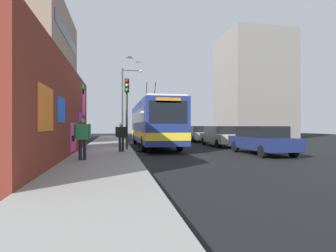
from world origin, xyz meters
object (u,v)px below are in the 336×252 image
(parked_car_champagne, at_px, (220,136))
(street_lamp, at_px, (125,100))
(traffic_light, at_px, (127,102))
(city_bus, at_px, (153,122))
(pedestrian_near_wall, at_px, (82,136))
(pedestrian_at_curb, at_px, (121,135))
(parked_car_navy, at_px, (261,139))
(parked_car_silver, at_px, (197,133))
(parked_car_black, at_px, (183,132))

(parked_car_champagne, xyz_separation_m, street_lamp, (4.72, 7.23, 3.15))
(traffic_light, height_order, street_lamp, street_lamp)
(city_bus, bearing_deg, pedestrian_near_wall, 153.92)
(city_bus, distance_m, pedestrian_at_curb, 5.71)
(parked_car_navy, relative_size, pedestrian_at_curb, 2.95)
(pedestrian_at_curb, bearing_deg, parked_car_silver, -36.16)
(parked_car_black, bearing_deg, city_bus, 155.09)
(parked_car_champagne, bearing_deg, parked_car_black, 0.00)
(traffic_light, bearing_deg, parked_car_black, -26.51)
(city_bus, relative_size, parked_car_black, 2.71)
(pedestrian_at_curb, height_order, pedestrian_near_wall, pedestrian_near_wall)
(parked_car_navy, bearing_deg, parked_car_black, 0.00)
(city_bus, relative_size, parked_car_champagne, 2.50)
(parked_car_navy, relative_size, parked_car_silver, 1.03)
(city_bus, xyz_separation_m, street_lamp, (4.27, 2.03, 2.12))
(parked_car_black, bearing_deg, parked_car_silver, -180.00)
(city_bus, relative_size, traffic_light, 2.77)
(parked_car_black, distance_m, street_lamp, 10.50)
(parked_car_champagne, height_order, parked_car_black, same)
(parked_car_navy, xyz_separation_m, parked_car_silver, (12.15, 0.00, -0.00))
(parked_car_navy, xyz_separation_m, parked_car_champagne, (6.20, 0.00, -0.00))
(parked_car_champagne, distance_m, parked_car_black, 11.65)
(parked_car_silver, bearing_deg, pedestrian_at_curb, 143.84)
(city_bus, height_order, parked_car_silver, city_bus)
(traffic_light, bearing_deg, pedestrian_at_curb, 166.52)
(city_bus, bearing_deg, street_lamp, 25.45)
(parked_car_black, relative_size, pedestrian_near_wall, 2.56)
(parked_car_black, relative_size, traffic_light, 1.02)
(pedestrian_at_curb, bearing_deg, street_lamp, -2.95)
(parked_car_navy, height_order, parked_car_silver, same)
(city_bus, xyz_separation_m, parked_car_navy, (-6.65, -5.20, -1.03))
(parked_car_champagne, xyz_separation_m, parked_car_silver, (5.95, -0.00, -0.00))
(parked_car_champagne, bearing_deg, traffic_light, 112.77)
(pedestrian_near_wall, xyz_separation_m, traffic_light, (5.08, -2.07, 1.91))
(parked_car_black, relative_size, pedestrian_at_curb, 2.79)
(pedestrian_at_curb, bearing_deg, parked_car_champagne, -59.14)
(city_bus, distance_m, pedestrian_near_wall, 9.62)
(parked_car_champagne, height_order, street_lamp, street_lamp)
(parked_car_navy, relative_size, traffic_light, 1.08)
(parked_car_champagne, relative_size, parked_car_black, 1.08)
(parked_car_champagne, bearing_deg, pedestrian_at_curb, 120.86)
(parked_car_navy, distance_m, parked_car_silver, 12.15)
(parked_car_silver, xyz_separation_m, pedestrian_at_curb, (-10.56, 7.72, 0.25))
(traffic_light, relative_size, street_lamp, 0.66)
(parked_car_navy, xyz_separation_m, traffic_light, (3.12, 7.35, 2.26))
(traffic_light, bearing_deg, pedestrian_near_wall, 157.85)
(parked_car_black, xyz_separation_m, pedestrian_at_curb, (-16.26, 7.72, 0.25))
(parked_car_silver, bearing_deg, parked_car_navy, 180.00)
(parked_car_silver, relative_size, pedestrian_at_curb, 2.86)
(pedestrian_near_wall, bearing_deg, parked_car_black, -25.42)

